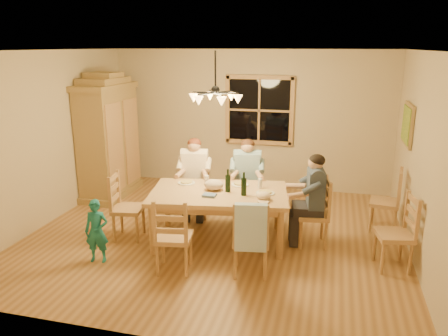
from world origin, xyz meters
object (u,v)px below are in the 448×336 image
(chair_far_right, at_px, (247,201))
(chair_spare_front, at_px, (393,246))
(dining_table, at_px, (219,198))
(chair_spare_back, at_px, (384,212))
(chair_near_left, at_px, (174,248))
(chair_end_right, at_px, (312,224))
(adult_woman, at_px, (195,168))
(chair_near_right, at_px, (251,251))
(wine_bottle_a, at_px, (228,180))
(wine_bottle_b, at_px, (244,184))
(chandelier, at_px, (215,97))
(chair_end_left, at_px, (129,218))
(armoire, at_px, (109,141))
(adult_slate_man, at_px, (314,189))
(chair_far_left, at_px, (195,199))
(child, at_px, (97,231))
(adult_plaid_man, at_px, (247,169))

(chair_far_right, xyz_separation_m, chair_spare_front, (2.14, -1.19, 0.00))
(dining_table, bearing_deg, chair_spare_back, 22.85)
(chair_near_left, bearing_deg, chair_end_right, 26.57)
(dining_table, xyz_separation_m, adult_woman, (-0.63, 0.82, 0.18))
(chair_near_left, bearing_deg, adult_woman, 90.00)
(chair_near_right, bearing_deg, chair_far_right, 93.37)
(wine_bottle_a, distance_m, chair_spare_back, 2.51)
(chair_near_right, height_order, wine_bottle_b, wine_bottle_b)
(chair_end_right, bearing_deg, chandelier, 81.44)
(chair_end_left, bearing_deg, armoire, -154.57)
(adult_slate_man, distance_m, wine_bottle_a, 1.21)
(wine_bottle_b, bearing_deg, chandelier, 151.04)
(chair_near_left, distance_m, chair_end_left, 1.25)
(dining_table, bearing_deg, chandelier, 115.96)
(chair_spare_back, bearing_deg, chair_spare_front, -171.97)
(chandelier, bearing_deg, wine_bottle_b, -28.96)
(adult_woman, xyz_separation_m, adult_slate_man, (1.94, -0.60, 0.00))
(chair_near_right, bearing_deg, chair_end_left, 153.43)
(wine_bottle_a, height_order, chair_spare_front, wine_bottle_a)
(chair_near_left, bearing_deg, chair_end_left, 133.26)
(chair_far_left, height_order, chair_near_right, same)
(chair_spare_back, bearing_deg, dining_table, 120.88)
(armoire, bearing_deg, child, -65.59)
(chair_near_right, xyz_separation_m, chair_spare_front, (1.73, 0.59, 0.00))
(child, bearing_deg, chandelier, 31.95)
(wine_bottle_a, bearing_deg, chair_far_right, 84.13)
(chair_end_left, relative_size, adult_woman, 1.13)
(chair_end_right, height_order, chair_spare_back, same)
(armoire, bearing_deg, chair_spare_back, -5.89)
(chair_far_left, relative_size, chair_end_left, 1.00)
(chair_near_right, bearing_deg, chair_end_right, 46.74)
(wine_bottle_a, xyz_separation_m, chair_spare_back, (2.23, 0.96, -0.62))
(dining_table, bearing_deg, armoire, 149.31)
(armoire, relative_size, chair_near_right, 2.32)
(dining_table, bearing_deg, adult_woman, 127.42)
(chair_far_left, relative_size, adult_woman, 1.13)
(chair_far_left, height_order, chair_end_left, same)
(armoire, relative_size, adult_plaid_man, 2.63)
(armoire, height_order, adult_woman, armoire)
(armoire, distance_m, chair_end_right, 4.11)
(wine_bottle_a, relative_size, chair_spare_front, 0.33)
(chandelier, height_order, chair_near_right, chandelier)
(chandelier, height_order, chair_far_right, chandelier)
(chair_near_left, height_order, child, chair_near_left)
(dining_table, bearing_deg, adult_plaid_man, 77.14)
(chair_far_right, distance_m, adult_slate_man, 1.43)
(chair_near_left, bearing_deg, chair_near_right, 0.00)
(adult_slate_man, xyz_separation_m, child, (-2.71, -1.22, -0.41))
(chair_far_left, relative_size, chair_spare_back, 1.00)
(armoire, bearing_deg, chair_end_right, -18.36)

